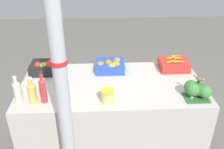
{
  "coord_description": "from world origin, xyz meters",
  "views": [
    {
      "loc": [
        -0.11,
        -2.15,
        2.07
      ],
      "look_at": [
        0.0,
        0.0,
        0.88
      ],
      "focal_mm": 40.0,
      "sensor_mm": 36.0,
      "label": 1
    }
  ],
  "objects_px": {
    "orange_crate": "(111,66)",
    "juice_bottle_cloudy": "(17,92)",
    "pickle_jar": "(107,96)",
    "support_pole": "(61,78)",
    "carrot_crate": "(174,64)",
    "apple_crate": "(46,67)",
    "juice_bottle_golden": "(32,92)",
    "broccoli_pile": "(196,90)",
    "juice_bottle_ruby": "(43,90)",
    "sparrow_bird": "(200,79)"
  },
  "relations": [
    {
      "from": "apple_crate",
      "to": "orange_crate",
      "type": "relative_size",
      "value": 1.0
    },
    {
      "from": "orange_crate",
      "to": "sparrow_bird",
      "type": "height_order",
      "value": "sparrow_bird"
    },
    {
      "from": "juice_bottle_golden",
      "to": "sparrow_bird",
      "type": "bearing_deg",
      "value": -0.01
    },
    {
      "from": "sparrow_bird",
      "to": "orange_crate",
      "type": "bearing_deg",
      "value": -152.49
    },
    {
      "from": "support_pole",
      "to": "juice_bottle_golden",
      "type": "xyz_separation_m",
      "value": [
        -0.33,
        0.37,
        -0.35
      ]
    },
    {
      "from": "broccoli_pile",
      "to": "sparrow_bird",
      "type": "height_order",
      "value": "sparrow_bird"
    },
    {
      "from": "pickle_jar",
      "to": "sparrow_bird",
      "type": "distance_m",
      "value": 0.83
    },
    {
      "from": "orange_crate",
      "to": "juice_bottle_golden",
      "type": "height_order",
      "value": "juice_bottle_golden"
    },
    {
      "from": "support_pole",
      "to": "juice_bottle_cloudy",
      "type": "distance_m",
      "value": 0.68
    },
    {
      "from": "broccoli_pile",
      "to": "juice_bottle_ruby",
      "type": "distance_m",
      "value": 1.36
    },
    {
      "from": "juice_bottle_golden",
      "to": "sparrow_bird",
      "type": "relative_size",
      "value": 1.95
    },
    {
      "from": "juice_bottle_golden",
      "to": "pickle_jar",
      "type": "bearing_deg",
      "value": -2.24
    },
    {
      "from": "orange_crate",
      "to": "juice_bottle_cloudy",
      "type": "xyz_separation_m",
      "value": [
        -0.84,
        -0.56,
        0.05
      ]
    },
    {
      "from": "juice_bottle_golden",
      "to": "carrot_crate",
      "type": "bearing_deg",
      "value": 21.85
    },
    {
      "from": "sparrow_bird",
      "to": "juice_bottle_cloudy",
      "type": "bearing_deg",
      "value": -116.2
    },
    {
      "from": "juice_bottle_cloudy",
      "to": "support_pole",
      "type": "bearing_deg",
      "value": -39.11
    },
    {
      "from": "carrot_crate",
      "to": "juice_bottle_cloudy",
      "type": "distance_m",
      "value": 1.64
    },
    {
      "from": "broccoli_pile",
      "to": "juice_bottle_ruby",
      "type": "relative_size",
      "value": 0.78
    },
    {
      "from": "support_pole",
      "to": "broccoli_pile",
      "type": "height_order",
      "value": "support_pole"
    },
    {
      "from": "orange_crate",
      "to": "broccoli_pile",
      "type": "xyz_separation_m",
      "value": [
        0.75,
        -0.56,
        0.02
      ]
    },
    {
      "from": "apple_crate",
      "to": "juice_bottle_golden",
      "type": "relative_size",
      "value": 1.24
    },
    {
      "from": "juice_bottle_ruby",
      "to": "pickle_jar",
      "type": "height_order",
      "value": "juice_bottle_ruby"
    },
    {
      "from": "apple_crate",
      "to": "juice_bottle_golden",
      "type": "distance_m",
      "value": 0.56
    },
    {
      "from": "support_pole",
      "to": "pickle_jar",
      "type": "xyz_separation_m",
      "value": [
        0.33,
        0.34,
        -0.39
      ]
    },
    {
      "from": "orange_crate",
      "to": "juice_bottle_cloudy",
      "type": "relative_size",
      "value": 1.18
    },
    {
      "from": "carrot_crate",
      "to": "juice_bottle_ruby",
      "type": "bearing_deg",
      "value": -156.69
    },
    {
      "from": "juice_bottle_golden",
      "to": "apple_crate",
      "type": "bearing_deg",
      "value": 88.61
    },
    {
      "from": "apple_crate",
      "to": "juice_bottle_cloudy",
      "type": "xyz_separation_m",
      "value": [
        -0.14,
        -0.56,
        0.05
      ]
    },
    {
      "from": "orange_crate",
      "to": "juice_bottle_ruby",
      "type": "relative_size",
      "value": 1.01
    },
    {
      "from": "apple_crate",
      "to": "orange_crate",
      "type": "xyz_separation_m",
      "value": [
        0.7,
        -0.0,
        -0.0
      ]
    },
    {
      "from": "carrot_crate",
      "to": "juice_bottle_cloudy",
      "type": "bearing_deg",
      "value": -159.76
    },
    {
      "from": "broccoli_pile",
      "to": "sparrow_bird",
      "type": "distance_m",
      "value": 0.11
    },
    {
      "from": "support_pole",
      "to": "apple_crate",
      "type": "xyz_separation_m",
      "value": [
        -0.32,
        0.93,
        -0.39
      ]
    },
    {
      "from": "apple_crate",
      "to": "pickle_jar",
      "type": "bearing_deg",
      "value": -42.31
    },
    {
      "from": "orange_crate",
      "to": "juice_bottle_ruby",
      "type": "bearing_deg",
      "value": -137.62
    },
    {
      "from": "broccoli_pile",
      "to": "juice_bottle_golden",
      "type": "xyz_separation_m",
      "value": [
        -1.46,
        0.0,
        0.02
      ]
    },
    {
      "from": "orange_crate",
      "to": "carrot_crate",
      "type": "relative_size",
      "value": 1.0
    },
    {
      "from": "broccoli_pile",
      "to": "carrot_crate",
      "type": "bearing_deg",
      "value": 94.79
    },
    {
      "from": "carrot_crate",
      "to": "pickle_jar",
      "type": "distance_m",
      "value": 0.96
    },
    {
      "from": "orange_crate",
      "to": "pickle_jar",
      "type": "xyz_separation_m",
      "value": [
        -0.05,
        -0.59,
        -0.0
      ]
    },
    {
      "from": "juice_bottle_ruby",
      "to": "broccoli_pile",
      "type": "bearing_deg",
      "value": -0.0
    },
    {
      "from": "support_pole",
      "to": "carrot_crate",
      "type": "xyz_separation_m",
      "value": [
        1.08,
        0.94,
        -0.39
      ]
    },
    {
      "from": "apple_crate",
      "to": "juice_bottle_ruby",
      "type": "xyz_separation_m",
      "value": [
        0.08,
        -0.56,
        0.07
      ]
    },
    {
      "from": "carrot_crate",
      "to": "juice_bottle_ruby",
      "type": "xyz_separation_m",
      "value": [
        -1.32,
        -0.57,
        0.07
      ]
    },
    {
      "from": "broccoli_pile",
      "to": "pickle_jar",
      "type": "relative_size",
      "value": 1.96
    },
    {
      "from": "juice_bottle_cloudy",
      "to": "pickle_jar",
      "type": "relative_size",
      "value": 2.15
    },
    {
      "from": "support_pole",
      "to": "apple_crate",
      "type": "distance_m",
      "value": 1.06
    },
    {
      "from": "orange_crate",
      "to": "sparrow_bird",
      "type": "xyz_separation_m",
      "value": [
        0.76,
        -0.56,
        0.13
      ]
    },
    {
      "from": "juice_bottle_golden",
      "to": "juice_bottle_ruby",
      "type": "height_order",
      "value": "juice_bottle_ruby"
    },
    {
      "from": "support_pole",
      "to": "juice_bottle_ruby",
      "type": "bearing_deg",
      "value": 122.17
    }
  ]
}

